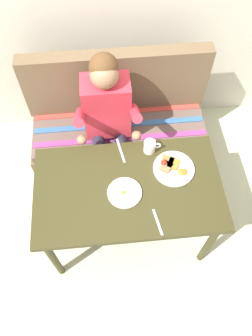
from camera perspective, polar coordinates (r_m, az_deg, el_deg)
ground_plane at (r=2.75m, az=0.31°, el=-10.50°), size 8.00×8.00×0.00m
table at (r=2.16m, az=0.38°, el=-4.39°), size 1.20×0.70×0.73m
couch at (r=2.83m, az=-1.20°, el=6.50°), size 1.44×0.56×1.00m
person at (r=2.40m, az=-3.24°, el=9.04°), size 0.45×0.61×1.21m
plate_breakfast at (r=2.16m, az=8.10°, el=0.08°), size 0.27×0.27×0.05m
plate_eggs at (r=2.06m, az=-0.25°, el=-4.30°), size 0.22×0.22×0.04m
coffee_mug at (r=2.20m, az=4.18°, el=3.77°), size 0.12×0.08×0.09m
fork at (r=1.99m, az=5.53°, el=-9.33°), size 0.04×0.17×0.00m
knife at (r=2.23m, az=-0.93°, el=3.06°), size 0.05×0.20×0.00m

